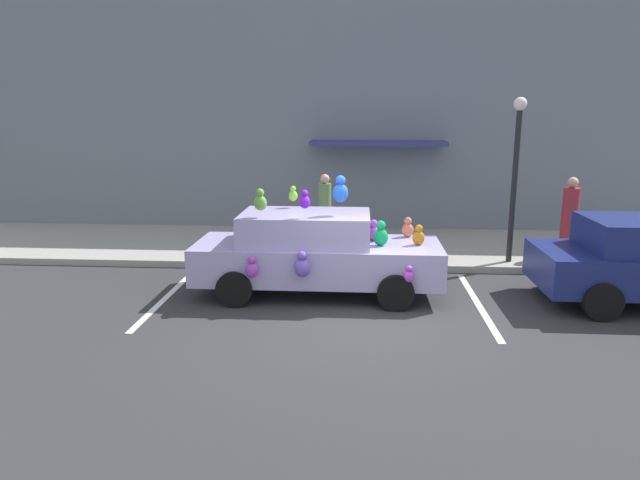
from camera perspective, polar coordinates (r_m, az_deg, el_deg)
ground_plane at (r=9.46m, az=4.74°, el=-8.13°), size 60.00×60.00×0.00m
sidewalk at (r=14.23m, az=4.53°, el=-0.66°), size 24.00×4.00×0.15m
storefront_building at (r=15.99m, az=4.69°, el=12.09°), size 24.00×1.25×6.40m
parking_stripe_front at (r=10.62m, az=15.59°, el=-6.19°), size 0.12×3.60×0.01m
parking_stripe_rear at (r=10.99m, az=-15.13°, el=-5.52°), size 0.12×3.60×0.01m
plush_covered_car at (r=10.61m, az=-0.51°, el=-1.23°), size 4.56×2.02×2.26m
teddy_bear_on_sidewalk at (r=12.71m, az=-2.97°, el=-0.62°), size 0.32×0.26×0.60m
street_lamp_post at (r=12.81m, az=19.08°, el=7.43°), size 0.28×0.28×3.52m
pedestrian_near_shopfront at (r=13.92m, az=23.75°, el=1.85°), size 0.35×0.35×1.81m
pedestrian_walking_past at (r=13.40m, az=0.48°, el=2.59°), size 0.30×0.30×1.80m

